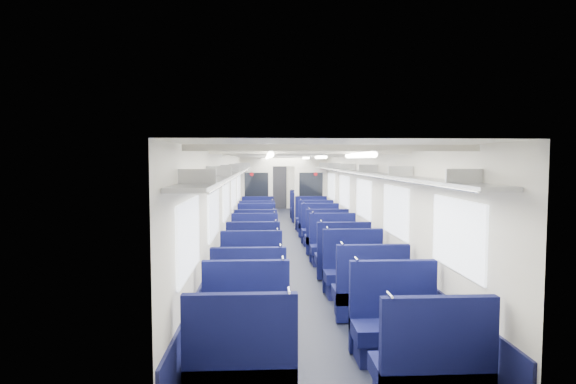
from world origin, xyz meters
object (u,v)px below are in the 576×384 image
Objects in this scene: seat_0 at (241,370)px; seat_4 at (249,300)px; seat_13 at (326,240)px; seat_8 at (253,260)px; seat_7 at (354,275)px; seat_12 at (256,240)px; seat_10 at (255,249)px; bulkhead at (284,190)px; seat_6 at (251,278)px; seat_16 at (257,226)px; seat_20 at (259,213)px; seat_2 at (246,328)px; seat_17 at (315,225)px; seat_18 at (258,220)px; seat_19 at (311,220)px; seat_11 at (333,248)px; seat_22 at (259,210)px; seat_15 at (320,232)px; seat_23 at (303,210)px; seat_21 at (306,213)px; seat_1 at (432,375)px; seat_9 at (342,260)px; seat_14 at (256,232)px; seat_3 at (396,328)px; end_door at (278,187)px; seat_5 at (370,295)px.

seat_0 is 1.00× the size of seat_4.
seat_8 is at bearing -127.64° from seat_13.
seat_7 is 1.00× the size of seat_12.
seat_10 is (0.00, 1.12, 0.00)m from seat_8.
bulkhead is 2.54× the size of seat_10.
seat_16 is at bearing 90.00° from seat_6.
seat_20 is (0.00, 7.65, 0.00)m from seat_8.
seat_2 is 8.30m from seat_17.
seat_4 is at bearing -90.00° from seat_8.
seat_18 and seat_19 have the same top height.
seat_11 is at bearing 55.59° from seat_6.
seat_6 and seat_22 have the same top height.
seat_20 is at bearing 90.00° from seat_18.
seat_15 and seat_23 have the same top height.
seat_17 is at bearing -65.21° from bulkhead.
seat_21 is at bearing 50.47° from seat_18.
bulkhead is 2.54× the size of seat_21.
seat_6 is (0.00, 3.25, 0.00)m from seat_0.
seat_8 is (0.00, 4.61, 0.00)m from seat_0.
seat_17 is at bearing -90.00° from seat_23.
seat_20 is (0.00, 11.22, 0.00)m from seat_2.
seat_16 and seat_21 have the same top height.
seat_4 is 1.00× the size of seat_10.
seat_11 is at bearing -81.09° from bulkhead.
seat_1 is at bearing -85.74° from bulkhead.
seat_7 is 1.00× the size of seat_21.
seat_11 is 1.00× the size of seat_15.
seat_13 is 2.41m from seat_17.
seat_0 is at bearing -106.30° from seat_11.
seat_6 is 1.66m from seat_7.
seat_11 is (1.66, -0.05, 0.00)m from seat_10.
seat_9 is at bearing 69.75° from seat_0.
seat_4 is 4.63m from seat_12.
seat_4 is 1.00× the size of seat_13.
seat_22 is at bearing 101.97° from seat_11.
seat_6 is 9.01m from seat_20.
seat_14 is (-1.66, 8.21, 0.00)m from seat_1.
seat_7 and seat_10 have the same top height.
seat_10 and seat_15 have the same top height.
seat_3 is 6.00m from seat_12.
seat_11 is 1.00× the size of seat_17.
seat_8 is 3.43m from seat_14.
seat_15 is 1.98m from seat_16.
seat_11 is 3.73m from seat_16.
seat_4 is at bearing -114.87° from seat_11.
end_door is 6.86m from seat_18.
seat_20 is (0.00, 6.53, 0.00)m from seat_10.
seat_19 is at bearing 90.00° from seat_5.
bulkhead is 2.54× the size of seat_12.
seat_4 is 2.92m from seat_9.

